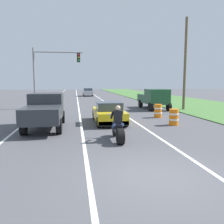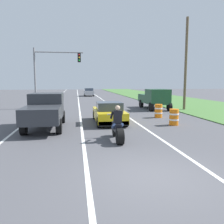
% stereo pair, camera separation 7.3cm
% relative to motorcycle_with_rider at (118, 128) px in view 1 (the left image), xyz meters
% --- Properties ---
extents(ground_plane, '(160.00, 160.00, 0.00)m').
position_rel_motorcycle_with_rider_xyz_m(ground_plane, '(0.26, -4.11, -0.59)').
color(ground_plane, '#4C4C51').
extents(lane_stripe_left_solid, '(0.14, 120.00, 0.01)m').
position_rel_motorcycle_with_rider_xyz_m(lane_stripe_left_solid, '(-5.14, 15.89, -0.59)').
color(lane_stripe_left_solid, white).
rests_on(lane_stripe_left_solid, ground).
extents(lane_stripe_right_solid, '(0.14, 120.00, 0.01)m').
position_rel_motorcycle_with_rider_xyz_m(lane_stripe_right_solid, '(2.06, 15.89, -0.59)').
color(lane_stripe_right_solid, white).
rests_on(lane_stripe_right_solid, ground).
extents(lane_stripe_centre_dashed, '(0.14, 120.00, 0.01)m').
position_rel_motorcycle_with_rider_xyz_m(lane_stripe_centre_dashed, '(-1.54, 15.89, -0.59)').
color(lane_stripe_centre_dashed, white).
rests_on(lane_stripe_centre_dashed, ground).
extents(grass_verge_right, '(10.00, 120.00, 0.06)m').
position_rel_motorcycle_with_rider_xyz_m(grass_verge_right, '(12.18, 15.89, -0.56)').
color(grass_verge_right, '#477538').
rests_on(grass_verge_right, ground).
extents(motorcycle_with_rider, '(0.70, 2.21, 1.62)m').
position_rel_motorcycle_with_rider_xyz_m(motorcycle_with_rider, '(0.00, 0.00, 0.00)').
color(motorcycle_with_rider, black).
rests_on(motorcycle_with_rider, ground).
extents(sports_car_yellow, '(1.84, 4.30, 1.37)m').
position_rel_motorcycle_with_rider_xyz_m(sports_car_yellow, '(0.27, 4.84, 0.04)').
color(sports_car_yellow, yellow).
rests_on(sports_car_yellow, ground).
extents(pickup_truck_left_lane_dark_grey, '(2.02, 4.80, 1.98)m').
position_rel_motorcycle_with_rider_xyz_m(pickup_truck_left_lane_dark_grey, '(-3.59, 3.53, 0.51)').
color(pickup_truck_left_lane_dark_grey, '#2D3035').
rests_on(pickup_truck_left_lane_dark_grey, ground).
extents(pickup_truck_right_shoulder_dark_green, '(2.02, 4.80, 1.98)m').
position_rel_motorcycle_with_rider_xyz_m(pickup_truck_right_shoulder_dark_green, '(5.76, 11.96, 0.51)').
color(pickup_truck_right_shoulder_dark_green, '#1E4C2D').
rests_on(pickup_truck_right_shoulder_dark_green, ground).
extents(traffic_light_mast_near, '(4.89, 0.34, 6.00)m').
position_rel_motorcycle_with_rider_xyz_m(traffic_light_mast_near, '(-4.34, 14.31, 3.42)').
color(traffic_light_mast_near, gray).
rests_on(traffic_light_mast_near, ground).
extents(utility_pole_roadside, '(0.24, 0.24, 8.55)m').
position_rel_motorcycle_with_rider_xyz_m(utility_pole_roadside, '(8.35, 10.81, 3.68)').
color(utility_pole_roadside, brown).
rests_on(utility_pole_roadside, ground).
extents(construction_barrel_nearest, '(0.58, 0.58, 1.00)m').
position_rel_motorcycle_with_rider_xyz_m(construction_barrel_nearest, '(4.12, 3.38, -0.09)').
color(construction_barrel_nearest, orange).
rests_on(construction_barrel_nearest, ground).
extents(construction_barrel_mid, '(0.58, 0.58, 1.00)m').
position_rel_motorcycle_with_rider_xyz_m(construction_barrel_mid, '(4.26, 6.53, -0.09)').
color(construction_barrel_mid, orange).
rests_on(construction_barrel_mid, ground).
extents(distant_car_far_ahead, '(1.80, 4.00, 1.50)m').
position_rel_motorcycle_with_rider_xyz_m(distant_car_far_ahead, '(0.53, 34.63, 0.18)').
color(distant_car_far_ahead, '#B2B2B7').
rests_on(distant_car_far_ahead, ground).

